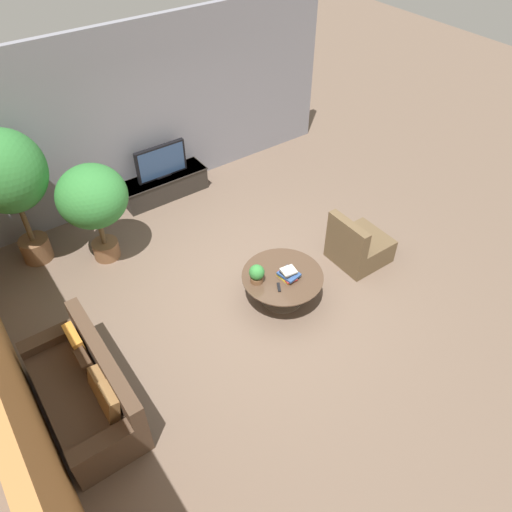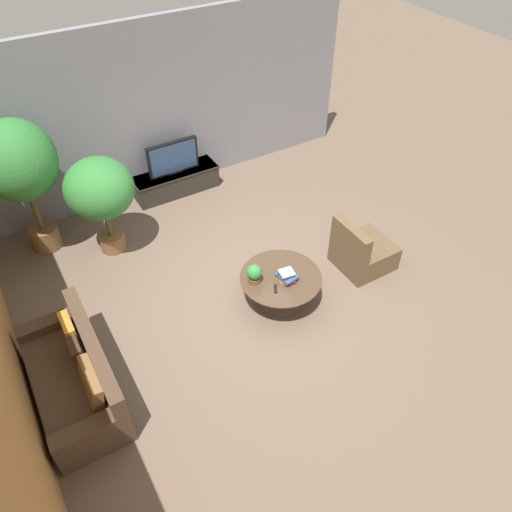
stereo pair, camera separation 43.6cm
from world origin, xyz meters
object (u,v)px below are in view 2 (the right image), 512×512
(media_console, at_px, (176,181))
(armchair_wicker, at_px, (362,252))
(television, at_px, (173,158))
(couch_by_wall, at_px, (76,378))
(potted_plant_tabletop, at_px, (254,274))
(potted_palm_tall, at_px, (19,165))
(potted_palm_corner, at_px, (100,191))
(coffee_table, at_px, (281,284))

(media_console, bearing_deg, armchair_wicker, -63.58)
(media_console, relative_size, television, 1.68)
(couch_by_wall, xyz_separation_m, potted_plant_tabletop, (2.57, 0.17, 0.31))
(couch_by_wall, height_order, potted_plant_tabletop, couch_by_wall)
(potted_palm_tall, bearing_deg, potted_palm_corner, -33.15)
(potted_palm_tall, bearing_deg, media_console, 8.01)
(couch_by_wall, xyz_separation_m, potted_palm_tall, (0.32, 2.98, 1.24))
(television, relative_size, potted_plant_tabletop, 3.29)
(potted_palm_corner, bearing_deg, coffee_table, -53.81)
(media_console, distance_m, couch_by_wall, 4.31)
(coffee_table, distance_m, potted_plant_tabletop, 0.47)
(television, relative_size, couch_by_wall, 0.50)
(media_console, relative_size, potted_palm_tall, 0.71)
(media_console, xyz_separation_m, potted_palm_tall, (-2.44, -0.34, 1.31))
(potted_palm_tall, distance_m, potted_plant_tabletop, 3.71)
(coffee_table, height_order, armchair_wicker, armchair_wicker)
(television, bearing_deg, media_console, 90.00)
(media_console, xyz_separation_m, potted_plant_tabletop, (-0.19, -3.15, 0.38))
(coffee_table, bearing_deg, armchair_wicker, -1.08)
(television, height_order, potted_palm_tall, potted_palm_tall)
(coffee_table, xyz_separation_m, potted_palm_tall, (-2.61, 2.92, 1.21))
(armchair_wicker, relative_size, potted_palm_tall, 0.39)
(television, distance_m, potted_plant_tabletop, 3.15)
(television, height_order, armchair_wicker, television)
(media_console, relative_size, couch_by_wall, 0.83)
(coffee_table, xyz_separation_m, couch_by_wall, (-2.93, -0.05, -0.03))
(couch_by_wall, relative_size, potted_plant_tabletop, 6.64)
(television, xyz_separation_m, couch_by_wall, (-2.76, -3.32, -0.43))
(couch_by_wall, relative_size, potted_palm_corner, 1.16)
(television, xyz_separation_m, potted_palm_tall, (-2.44, -0.34, 0.82))
(coffee_table, height_order, potted_plant_tabletop, potted_plant_tabletop)
(potted_palm_corner, bearing_deg, media_console, 31.39)
(media_console, height_order, television, television)
(television, distance_m, armchair_wicker, 3.70)
(coffee_table, relative_size, potted_palm_corner, 0.71)
(media_console, bearing_deg, couch_by_wall, -129.71)
(television, xyz_separation_m, potted_plant_tabletop, (-0.19, -3.14, -0.12))
(couch_by_wall, bearing_deg, media_console, 140.29)
(couch_by_wall, height_order, potted_palm_corner, potted_palm_corner)
(television, bearing_deg, coffee_table, -86.98)
(coffee_table, bearing_deg, potted_palm_corner, 126.19)
(armchair_wicker, height_order, potted_palm_tall, potted_palm_tall)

